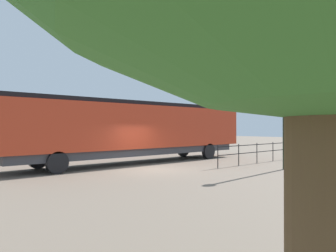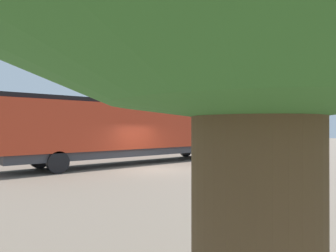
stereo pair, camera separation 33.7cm
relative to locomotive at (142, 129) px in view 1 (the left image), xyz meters
The scene contains 4 objects.
ground_plane 4.20m from the locomotive, 28.78° to the right, with size 120.00×120.00×0.00m, color #756656.
locomotive is the anchor object (origin of this frame).
lamp_post 8.87m from the locomotive, 24.66° to the left, with size 0.47×0.47×5.91m.
platform_fence 8.90m from the locomotive, 53.35° to the left, with size 0.05×11.69×1.29m.
Camera 1 is at (13.43, -10.93, 2.27)m, focal length 34.26 mm.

